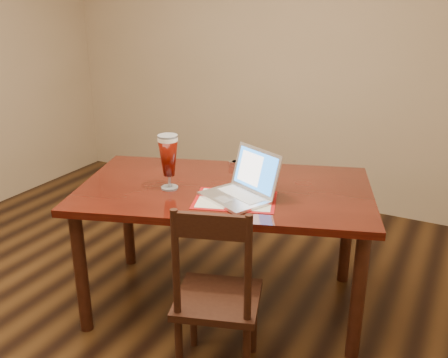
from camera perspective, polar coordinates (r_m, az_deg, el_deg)
The scene contains 4 objects.
ground at distance 3.12m, azimuth -12.78°, elevation -17.16°, with size 5.00×5.00×0.00m, color black.
room_shell at distance 2.49m, azimuth -16.06°, elevation 17.04°, with size 4.51×5.01×2.71m.
dining_table at distance 2.98m, azimuth -0.06°, elevation -2.45°, with size 1.93×1.45×1.13m.
dining_chair at distance 2.55m, azimuth -0.85°, elevation -13.39°, with size 0.52×0.50×0.98m.
Camera 1 is at (1.69, -1.83, 1.88)m, focal length 40.00 mm.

